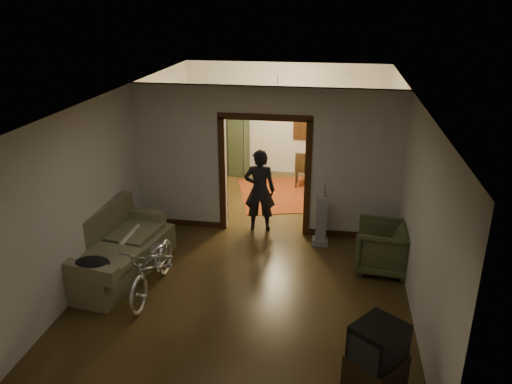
% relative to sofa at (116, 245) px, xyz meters
% --- Properties ---
extents(floor, '(5.00, 8.50, 0.01)m').
position_rel_sofa_xyz_m(floor, '(2.15, 1.25, -0.51)').
color(floor, '#322310').
rests_on(floor, ground).
extents(ceiling, '(5.00, 8.50, 0.01)m').
position_rel_sofa_xyz_m(ceiling, '(2.15, 1.25, 2.29)').
color(ceiling, white).
rests_on(ceiling, floor).
extents(wall_back, '(5.00, 0.02, 2.80)m').
position_rel_sofa_xyz_m(wall_back, '(2.15, 5.50, 0.89)').
color(wall_back, beige).
rests_on(wall_back, floor).
extents(wall_left, '(0.02, 8.50, 2.80)m').
position_rel_sofa_xyz_m(wall_left, '(-0.35, 1.25, 0.89)').
color(wall_left, beige).
rests_on(wall_left, floor).
extents(wall_right, '(0.02, 8.50, 2.80)m').
position_rel_sofa_xyz_m(wall_right, '(4.65, 1.25, 0.89)').
color(wall_right, beige).
rests_on(wall_right, floor).
extents(partition_wall, '(5.00, 0.14, 2.80)m').
position_rel_sofa_xyz_m(partition_wall, '(2.15, 2.00, 0.89)').
color(partition_wall, beige).
rests_on(partition_wall, floor).
extents(door_casing, '(1.74, 0.20, 2.32)m').
position_rel_sofa_xyz_m(door_casing, '(2.15, 2.00, 0.59)').
color(door_casing, '#321B0B').
rests_on(door_casing, floor).
extents(far_window, '(0.98, 0.06, 1.28)m').
position_rel_sofa_xyz_m(far_window, '(2.85, 5.46, 1.04)').
color(far_window, black).
rests_on(far_window, wall_back).
extents(chandelier, '(0.24, 0.24, 0.24)m').
position_rel_sofa_xyz_m(chandelier, '(2.15, 3.75, 1.84)').
color(chandelier, '#FFE0A5').
rests_on(chandelier, ceiling).
extents(light_switch, '(0.08, 0.01, 0.12)m').
position_rel_sofa_xyz_m(light_switch, '(3.20, 1.92, 0.74)').
color(light_switch, silver).
rests_on(light_switch, partition_wall).
extents(sofa, '(1.33, 2.33, 1.01)m').
position_rel_sofa_xyz_m(sofa, '(0.00, 0.00, 0.00)').
color(sofa, '#646343').
rests_on(sofa, floor).
extents(rolled_paper, '(0.10, 0.77, 0.10)m').
position_rel_sofa_xyz_m(rolled_paper, '(0.10, 0.30, 0.02)').
color(rolled_paper, beige).
rests_on(rolled_paper, sofa).
extents(jacket, '(0.52, 0.39, 0.15)m').
position_rel_sofa_xyz_m(jacket, '(0.05, -0.91, 0.17)').
color(jacket, black).
rests_on(jacket, sofa).
extents(bicycle, '(0.60, 1.73, 0.91)m').
position_rel_sofa_xyz_m(bicycle, '(0.78, -0.46, -0.05)').
color(bicycle, silver).
rests_on(bicycle, floor).
extents(armchair, '(0.97, 0.95, 0.81)m').
position_rel_sofa_xyz_m(armchair, '(4.30, 0.81, -0.10)').
color(armchair, '#444C2B').
rests_on(armchair, floor).
extents(tv_stand, '(0.77, 0.78, 0.52)m').
position_rel_sofa_xyz_m(tv_stand, '(4.02, -2.10, -0.24)').
color(tv_stand, black).
rests_on(tv_stand, floor).
extents(crt_tv, '(0.71, 0.72, 0.47)m').
position_rel_sofa_xyz_m(crt_tv, '(4.02, -2.10, 0.19)').
color(crt_tv, black).
rests_on(crt_tv, tv_stand).
extents(vacuum, '(0.33, 0.29, 0.94)m').
position_rel_sofa_xyz_m(vacuum, '(3.25, 1.54, -0.03)').
color(vacuum, gray).
rests_on(vacuum, floor).
extents(person, '(0.62, 0.43, 1.63)m').
position_rel_sofa_xyz_m(person, '(2.05, 2.01, 0.31)').
color(person, black).
rests_on(person, floor).
extents(oriental_rug, '(2.25, 2.61, 0.02)m').
position_rel_sofa_xyz_m(oriental_rug, '(2.20, 3.88, -0.50)').
color(oriental_rug, '#63200F').
rests_on(oriental_rug, floor).
extents(locker, '(1.05, 0.70, 1.94)m').
position_rel_sofa_xyz_m(locker, '(0.73, 5.24, 0.46)').
color(locker, '#2A3620').
rests_on(locker, floor).
extents(globe, '(0.30, 0.30, 0.30)m').
position_rel_sofa_xyz_m(globe, '(0.73, 5.24, 1.43)').
color(globe, '#1E5972').
rests_on(globe, locker).
extents(desk, '(0.94, 0.55, 0.68)m').
position_rel_sofa_xyz_m(desk, '(3.21, 5.01, -0.17)').
color(desk, black).
rests_on(desk, floor).
extents(desk_chair, '(0.49, 0.49, 0.88)m').
position_rel_sofa_xyz_m(desk_chair, '(2.73, 4.51, -0.06)').
color(desk_chair, black).
rests_on(desk_chair, floor).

